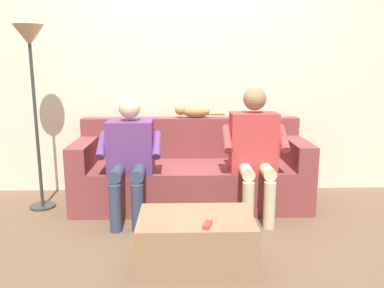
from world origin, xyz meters
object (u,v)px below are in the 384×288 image
(person_left_seated, at_px, (254,146))
(cat_on_backrest, at_px, (193,111))
(coffee_table, at_px, (196,240))
(remote_red, at_px, (207,225))
(couch, at_px, (191,174))
(floor_lamp, at_px, (31,58))
(person_right_seated, at_px, (130,152))

(person_left_seated, bearing_deg, cat_on_backrest, -50.43)
(coffee_table, height_order, remote_red, remote_red)
(couch, xyz_separation_m, floor_lamp, (1.44, 0.10, 1.12))
(coffee_table, relative_size, floor_lamp, 0.46)
(cat_on_backrest, bearing_deg, coffee_table, 88.99)
(coffee_table, distance_m, person_left_seated, 1.13)
(couch, distance_m, cat_on_backrest, 0.65)
(coffee_table, xyz_separation_m, person_right_seated, (0.55, -0.88, 0.43))
(cat_on_backrest, bearing_deg, couch, 84.28)
(couch, bearing_deg, floor_lamp, 4.14)
(person_right_seated, height_order, floor_lamp, floor_lamp)
(remote_red, bearing_deg, person_left_seated, 170.41)
(couch, xyz_separation_m, person_right_seated, (0.55, 0.36, 0.32))
(coffee_table, bearing_deg, person_right_seated, -58.09)
(person_right_seated, relative_size, cat_on_backrest, 2.13)
(couch, height_order, person_right_seated, person_right_seated)
(couch, xyz_separation_m, cat_on_backrest, (-0.03, -0.27, 0.60))
(couch, height_order, cat_on_backrest, cat_on_backrest)
(remote_red, bearing_deg, floor_lamp, -115.58)
(coffee_table, xyz_separation_m, person_left_seated, (-0.55, -0.87, 0.47))
(person_right_seated, relative_size, floor_lamp, 0.63)
(remote_red, bearing_deg, couch, -162.01)
(coffee_table, xyz_separation_m, remote_red, (-0.07, 0.17, 0.19))
(couch, relative_size, person_left_seated, 1.91)
(couch, distance_m, person_left_seated, 0.75)
(couch, relative_size, coffee_table, 2.85)
(floor_lamp, bearing_deg, person_right_seated, 164.08)
(person_right_seated, height_order, remote_red, person_right_seated)
(coffee_table, relative_size, remote_red, 6.65)
(couch, bearing_deg, coffee_table, 90.00)
(couch, bearing_deg, person_right_seated, 33.12)
(person_right_seated, height_order, cat_on_backrest, person_right_seated)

